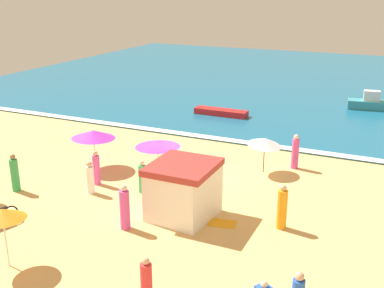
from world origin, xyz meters
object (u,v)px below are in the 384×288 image
at_px(beach_umbrella_0, 93,134).
at_px(beachgoer_6, 15,174).
at_px(beach_umbrella_5, 2,214).
at_px(beachgoer_11, 125,208).
at_px(beach_umbrella_2, 158,144).
at_px(beachgoer_10, 142,178).
at_px(beach_umbrella_1, 265,142).
at_px(beachgoer_7, 282,208).
at_px(beachgoer_0, 146,283).
at_px(small_boat_0, 221,112).
at_px(beachgoer_5, 96,168).
at_px(small_boat_1, 371,103).
at_px(lifeguard_cabana, 183,190).
at_px(beachgoer_4, 90,178).
at_px(beachgoer_3, 295,152).

relative_size(beach_umbrella_0, beachgoer_6, 1.71).
height_order(beach_umbrella_5, beachgoer_11, beach_umbrella_5).
distance_m(beach_umbrella_2, beachgoer_10, 2.16).
relative_size(beach_umbrella_0, beach_umbrella_1, 1.37).
height_order(beach_umbrella_1, beachgoer_7, beach_umbrella_1).
xyz_separation_m(beachgoer_0, beachgoer_11, (-3.19, 3.83, 0.10)).
relative_size(beachgoer_0, small_boat_0, 0.42).
bearing_deg(beach_umbrella_2, beachgoer_5, -140.45).
bearing_deg(small_boat_1, beach_umbrella_5, -108.60).
height_order(beachgoer_0, beachgoer_7, beachgoer_7).
distance_m(beach_umbrella_2, beachgoer_5, 3.22).
relative_size(lifeguard_cabana, beachgoer_5, 1.61).
bearing_deg(beachgoer_7, beachgoer_6, -172.23).
bearing_deg(beachgoer_10, beachgoer_5, -178.11).
distance_m(lifeguard_cabana, beach_umbrella_1, 6.43).
bearing_deg(beachgoer_10, beachgoer_7, -5.61).
relative_size(beachgoer_4, beachgoer_11, 0.84).
distance_m(beachgoer_7, small_boat_1, 21.47).
bearing_deg(beach_umbrella_0, beachgoer_10, -23.35).
bearing_deg(beachgoer_0, beachgoer_3, 83.83).
height_order(beach_umbrella_5, beachgoer_4, beach_umbrella_5).
distance_m(beachgoer_4, beachgoer_10, 2.42).
bearing_deg(beachgoer_4, small_boat_0, 88.00).
relative_size(beachgoer_7, small_boat_1, 0.53).
relative_size(beach_umbrella_2, beachgoer_3, 1.66).
bearing_deg(beachgoer_3, beach_umbrella_1, -136.95).
relative_size(lifeguard_cabana, beachgoer_10, 1.76).
bearing_deg(beachgoer_6, beachgoer_3, 36.72).
xyz_separation_m(beach_umbrella_1, small_boat_1, (3.90, 15.91, -1.08)).
distance_m(beachgoer_4, small_boat_0, 15.35).
height_order(beachgoer_3, small_boat_0, beachgoer_3).
relative_size(beachgoer_7, beachgoer_10, 1.19).
relative_size(beachgoer_4, beachgoer_5, 0.92).
bearing_deg(beach_umbrella_1, lifeguard_cabana, -104.88).
distance_m(beachgoer_3, small_boat_1, 14.88).
bearing_deg(beach_umbrella_0, beachgoer_11, -44.70).
height_order(beachgoer_7, small_boat_1, beachgoer_7).
height_order(beach_umbrella_1, small_boat_1, beach_umbrella_1).
distance_m(beachgoer_3, beachgoer_11, 10.48).
height_order(lifeguard_cabana, beach_umbrella_5, lifeguard_cabana).
bearing_deg(beachgoer_10, beachgoer_0, -58.72).
xyz_separation_m(beach_umbrella_1, small_boat_0, (-6.06, 9.41, -1.35)).
bearing_deg(small_boat_1, beachgoer_7, -94.08).
relative_size(beach_umbrella_1, beachgoer_7, 1.23).
xyz_separation_m(beachgoer_5, beachgoer_7, (9.34, -0.58, 0.06)).
relative_size(lifeguard_cabana, beachgoer_11, 1.47).
distance_m(beachgoer_0, beachgoer_6, 10.98).
bearing_deg(beachgoer_0, beach_umbrella_5, -178.55).
bearing_deg(beachgoer_3, beach_umbrella_5, -117.20).
height_order(beach_umbrella_0, small_boat_0, beach_umbrella_0).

